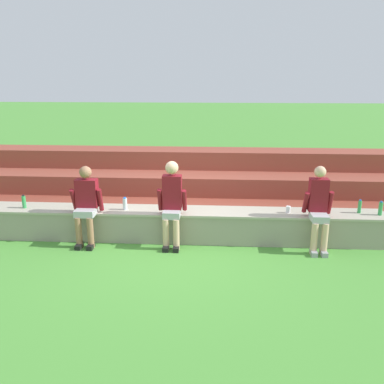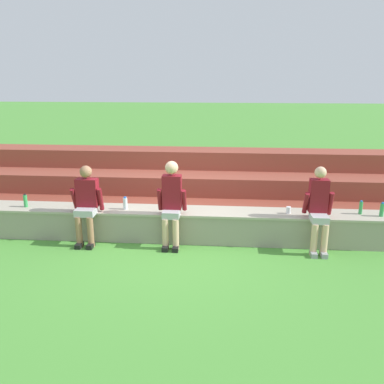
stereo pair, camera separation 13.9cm
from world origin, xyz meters
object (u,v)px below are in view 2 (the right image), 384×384
at_px(water_bottle_near_right, 382,210).
at_px(plastic_cup_right_end, 288,210).
at_px(person_center, 319,208).
at_px(water_bottle_mid_right, 125,203).
at_px(person_far_left, 86,202).
at_px(water_bottle_near_left, 25,201).
at_px(person_left_of_center, 172,201).
at_px(water_bottle_center_gap, 361,208).

distance_m(water_bottle_near_right, plastic_cup_right_end, 1.59).
bearing_deg(person_center, water_bottle_mid_right, 175.42).
height_order(person_far_left, plastic_cup_right_end, person_far_left).
bearing_deg(person_center, plastic_cup_right_end, 149.48).
height_order(person_center, plastic_cup_right_end, person_center).
distance_m(water_bottle_mid_right, water_bottle_near_left, 1.88).
xyz_separation_m(person_far_left, person_left_of_center, (1.51, 0.00, 0.06)).
bearing_deg(plastic_cup_right_end, person_center, -30.52).
bearing_deg(water_bottle_near_right, person_center, -167.22).
distance_m(water_bottle_mid_right, plastic_cup_right_end, 2.93).
bearing_deg(person_left_of_center, person_center, 0.06).
distance_m(person_center, water_bottle_mid_right, 3.40).
distance_m(water_bottle_near_right, water_bottle_near_left, 6.39).
bearing_deg(person_left_of_center, water_bottle_near_left, 174.76).
xyz_separation_m(water_bottle_center_gap, water_bottle_near_left, (-6.07, -0.10, 0.00)).
relative_size(water_bottle_near_right, water_bottle_center_gap, 1.02).
distance_m(water_bottle_near_left, plastic_cup_right_end, 4.81).
bearing_deg(water_bottle_near_right, plastic_cup_right_end, 179.52).
distance_m(person_center, water_bottle_center_gap, 0.88).
relative_size(person_far_left, water_bottle_center_gap, 5.67).
height_order(water_bottle_near_right, plastic_cup_right_end, water_bottle_near_right).
bearing_deg(water_bottle_near_left, water_bottle_mid_right, 0.62).
height_order(person_far_left, water_bottle_near_left, person_far_left).
xyz_separation_m(person_left_of_center, person_center, (2.50, 0.00, -0.05)).
distance_m(person_left_of_center, water_bottle_center_gap, 3.32).
bearing_deg(plastic_cup_right_end, person_far_left, -175.58).
bearing_deg(water_bottle_center_gap, plastic_cup_right_end, -176.39).
bearing_deg(plastic_cup_right_end, water_bottle_near_right, -0.48).
xyz_separation_m(person_far_left, person_center, (4.01, 0.01, 0.01)).
height_order(water_bottle_mid_right, plastic_cup_right_end, water_bottle_mid_right).
distance_m(person_far_left, person_center, 4.01).
bearing_deg(person_center, person_far_left, -179.92).
height_order(person_left_of_center, water_bottle_center_gap, person_left_of_center).
bearing_deg(person_center, person_left_of_center, -179.94).
relative_size(person_left_of_center, plastic_cup_right_end, 12.09).
distance_m(person_left_of_center, water_bottle_near_left, 2.78).
distance_m(person_left_of_center, plastic_cup_right_end, 2.07).
relative_size(person_far_left, water_bottle_mid_right, 5.98).
distance_m(person_center, water_bottle_near_right, 1.16).
height_order(person_left_of_center, person_center, person_left_of_center).
bearing_deg(water_bottle_center_gap, water_bottle_near_right, -15.88).
xyz_separation_m(person_center, water_bottle_center_gap, (0.80, 0.35, -0.09)).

